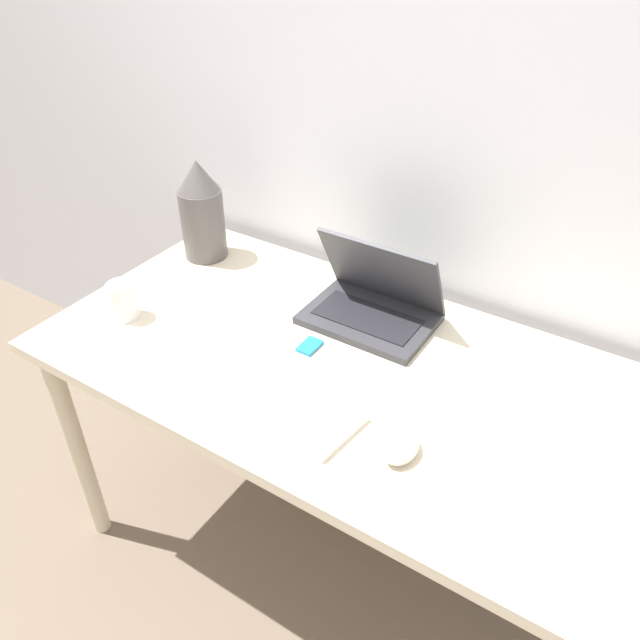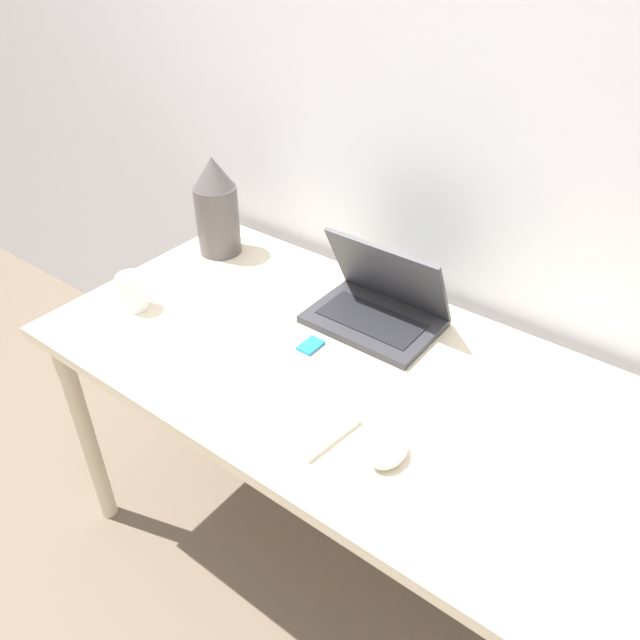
% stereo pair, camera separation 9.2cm
% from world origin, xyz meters
% --- Properties ---
extents(wall_back, '(6.00, 0.05, 2.50)m').
position_xyz_m(wall_back, '(0.00, 0.81, 1.25)').
color(wall_back, silver).
rests_on(wall_back, ground_plane).
extents(desk, '(1.48, 0.75, 0.74)m').
position_xyz_m(desk, '(0.00, 0.37, 0.66)').
color(desk, beige).
rests_on(desk, ground_plane).
extents(laptop, '(0.32, 0.22, 0.22)m').
position_xyz_m(laptop, '(-0.04, 0.57, 0.79)').
color(laptop, '#333338').
rests_on(laptop, desk).
extents(keyboard, '(0.48, 0.21, 0.02)m').
position_xyz_m(keyboard, '(-0.11, 0.19, 0.75)').
color(keyboard, white).
rests_on(keyboard, desk).
extents(mouse, '(0.06, 0.09, 0.04)m').
position_xyz_m(mouse, '(0.23, 0.19, 0.76)').
color(mouse, silver).
rests_on(mouse, desk).
extents(vase, '(0.13, 0.13, 0.29)m').
position_xyz_m(vase, '(-0.62, 0.59, 0.89)').
color(vase, '#514C4C').
rests_on(vase, desk).
extents(mp3_player, '(0.04, 0.06, 0.01)m').
position_xyz_m(mp3_player, '(-0.11, 0.38, 0.75)').
color(mp3_player, '#1E7FB7').
rests_on(mp3_player, desk).
extents(mug, '(0.07, 0.07, 0.10)m').
position_xyz_m(mug, '(-0.58, 0.23, 0.79)').
color(mug, white).
rests_on(mug, desk).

